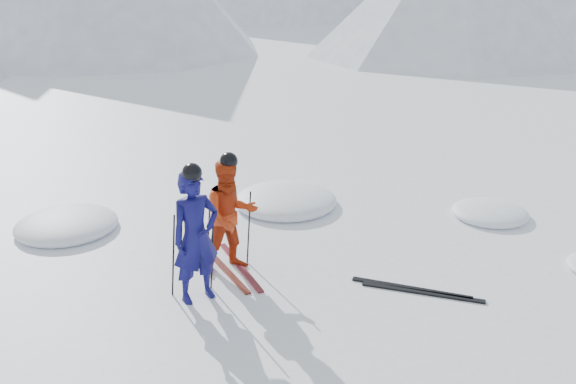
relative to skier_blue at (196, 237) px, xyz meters
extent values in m
plane|color=white|center=(3.22, 0.35, -0.92)|extent=(160.00, 160.00, 0.00)
imported|color=#0F0D53|center=(0.00, 0.00, 0.00)|extent=(0.78, 0.64, 1.85)
imported|color=#BC320F|center=(0.61, 0.72, -0.06)|extent=(0.95, 0.80, 1.73)
cylinder|color=black|center=(-0.30, 0.15, -0.31)|extent=(0.12, 0.09, 1.23)
cylinder|color=black|center=(0.25, 0.25, -0.31)|extent=(0.12, 0.07, 1.23)
cylinder|color=black|center=(0.31, 0.97, -0.35)|extent=(0.12, 0.09, 1.15)
cylinder|color=black|center=(0.91, 0.87, -0.35)|extent=(0.12, 0.08, 1.15)
cube|color=black|center=(0.49, 0.72, -0.91)|extent=(0.45, 1.68, 0.03)
cube|color=black|center=(0.73, 0.72, -0.91)|extent=(0.34, 1.69, 0.03)
cube|color=black|center=(2.93, -0.60, -0.91)|extent=(1.43, 1.06, 0.03)
cube|color=black|center=(3.03, -0.75, -0.91)|extent=(1.46, 1.02, 0.03)
ellipsoid|color=white|center=(-1.88, 2.95, -0.92)|extent=(1.75, 1.75, 0.38)
ellipsoid|color=white|center=(5.54, 1.44, -0.92)|extent=(1.37, 1.37, 0.30)
ellipsoid|color=white|center=(2.09, 3.00, -0.92)|extent=(1.96, 1.96, 0.43)
camera|label=1|loc=(-0.84, -7.43, 3.43)|focal=38.00mm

